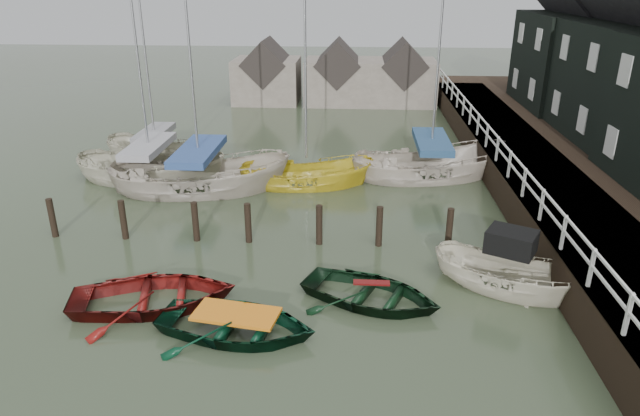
# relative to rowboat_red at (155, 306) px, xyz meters

# --- Properties ---
(ground) EXTENTS (120.00, 120.00, 0.00)m
(ground) POSITION_rel_rowboat_red_xyz_m (3.05, 1.17, 0.00)
(ground) COLOR #313A25
(ground) RESTS_ON ground
(pier) EXTENTS (3.04, 32.00, 2.70)m
(pier) POSITION_rel_rowboat_red_xyz_m (12.53, 11.17, 0.71)
(pier) COLOR black
(pier) RESTS_ON ground
(mooring_pilings) EXTENTS (13.72, 0.22, 1.80)m
(mooring_pilings) POSITION_rel_rowboat_red_xyz_m (1.94, 4.17, 0.50)
(mooring_pilings) COLOR black
(mooring_pilings) RESTS_ON ground
(far_sheds) EXTENTS (14.00, 4.08, 4.39)m
(far_sheds) POSITION_rel_rowboat_red_xyz_m (3.88, 27.17, 1.86)
(far_sheds) COLOR #665B51
(far_sheds) RESTS_ON ground
(rowboat_red) EXTENTS (5.04, 4.10, 0.92)m
(rowboat_red) POSITION_rel_rowboat_red_xyz_m (0.00, 0.00, 0.00)
(rowboat_red) COLOR #61100D
(rowboat_red) RESTS_ON ground
(rowboat_green) EXTENTS (4.50, 3.55, 0.84)m
(rowboat_green) POSITION_rel_rowboat_red_xyz_m (2.52, -1.18, 0.00)
(rowboat_green) COLOR black
(rowboat_green) RESTS_ON ground
(rowboat_dkgreen) EXTENTS (4.70, 4.09, 0.81)m
(rowboat_dkgreen) POSITION_rel_rowboat_red_xyz_m (5.93, 0.57, 0.00)
(rowboat_dkgreen) COLOR black
(rowboat_dkgreen) RESTS_ON ground
(motorboat) EXTENTS (4.70, 3.56, 2.64)m
(motorboat) POSITION_rel_rowboat_red_xyz_m (9.85, 1.46, 0.09)
(motorboat) COLOR beige
(motorboat) RESTS_ON ground
(sailboat_a) EXTENTS (7.01, 3.17, 11.42)m
(sailboat_a) POSITION_rel_rowboat_red_xyz_m (-3.55, 10.10, 0.06)
(sailboat_a) COLOR beige
(sailboat_a) RESTS_ON ground
(sailboat_b) EXTENTS (7.84, 3.84, 12.50)m
(sailboat_b) POSITION_rel_rowboat_red_xyz_m (-1.06, 9.02, 0.06)
(sailboat_b) COLOR #BFB3A3
(sailboat_b) RESTS_ON ground
(sailboat_c) EXTENTS (5.93, 2.71, 10.20)m
(sailboat_c) POSITION_rel_rowboat_red_xyz_m (3.32, 9.98, 0.01)
(sailboat_c) COLOR gold
(sailboat_c) RESTS_ON ground
(sailboat_d) EXTENTS (7.54, 4.08, 12.04)m
(sailboat_d) POSITION_rel_rowboat_red_xyz_m (8.76, 11.38, 0.06)
(sailboat_d) COLOR beige
(sailboat_d) RESTS_ON ground
(sailboat_e) EXTENTS (6.26, 4.35, 10.38)m
(sailboat_e) POSITION_rel_rowboat_red_xyz_m (-4.32, 13.05, 0.06)
(sailboat_e) COLOR beige
(sailboat_e) RESTS_ON ground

